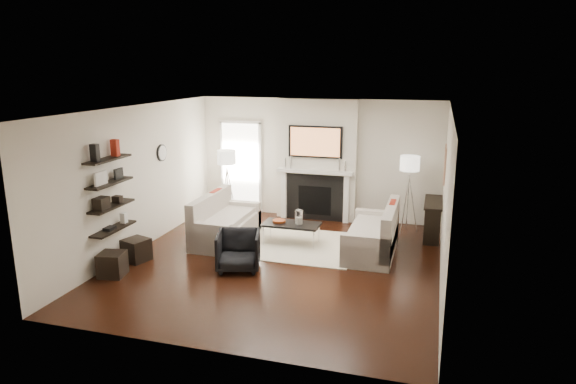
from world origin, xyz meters
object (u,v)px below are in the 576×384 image
(loveseat_right_base, at_px, (371,242))
(ottoman_near, at_px, (136,250))
(lamp_right_shade, at_px, (410,163))
(lamp_left_shade, at_px, (227,157))
(coffee_table, at_px, (291,224))
(loveseat_left_base, at_px, (226,230))
(armchair, at_px, (238,249))

(loveseat_right_base, xyz_separation_m, ottoman_near, (-3.98, -1.56, -0.01))
(loveseat_right_base, distance_m, lamp_right_shade, 2.05)
(lamp_left_shade, bearing_deg, lamp_right_shade, 5.49)
(loveseat_right_base, bearing_deg, lamp_right_shade, 70.60)
(loveseat_right_base, xyz_separation_m, lamp_right_shade, (0.54, 1.54, 1.24))
(coffee_table, relative_size, lamp_right_shade, 2.75)
(loveseat_right_base, distance_m, coffee_table, 1.57)
(lamp_right_shade, height_order, ottoman_near, lamp_right_shade)
(loveseat_right_base, height_order, lamp_left_shade, lamp_left_shade)
(loveseat_left_base, height_order, armchair, armchair)
(coffee_table, distance_m, ottoman_near, 2.92)
(coffee_table, height_order, lamp_left_shade, lamp_left_shade)
(armchair, relative_size, ottoman_near, 1.82)
(lamp_left_shade, relative_size, lamp_right_shade, 1.00)
(loveseat_left_base, distance_m, loveseat_right_base, 2.87)
(loveseat_right_base, xyz_separation_m, armchair, (-2.08, -1.42, 0.15))
(loveseat_right_base, bearing_deg, ottoman_near, -158.60)
(loveseat_right_base, relative_size, armchair, 2.47)
(coffee_table, distance_m, lamp_right_shade, 2.78)
(loveseat_right_base, relative_size, coffee_table, 1.64)
(armchair, height_order, ottoman_near, armchair)
(loveseat_left_base, height_order, lamp_left_shade, lamp_left_shade)
(loveseat_right_base, distance_m, lamp_left_shade, 3.76)
(loveseat_right_base, height_order, coffee_table, same)
(armchair, bearing_deg, loveseat_left_base, 104.26)
(loveseat_left_base, bearing_deg, coffee_table, 7.10)
(armchair, bearing_deg, coffee_table, 54.23)
(coffee_table, xyz_separation_m, lamp_right_shade, (2.10, 1.48, 1.05))
(lamp_right_shade, bearing_deg, armchair, -131.52)
(loveseat_left_base, relative_size, lamp_right_shade, 4.50)
(lamp_left_shade, relative_size, ottoman_near, 1.00)
(loveseat_right_base, xyz_separation_m, coffee_table, (-1.56, 0.07, 0.19))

